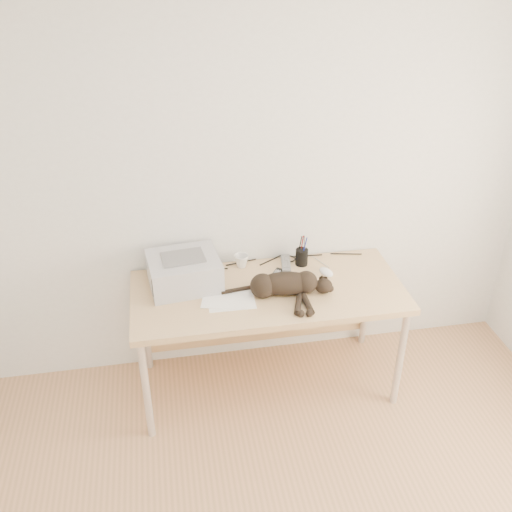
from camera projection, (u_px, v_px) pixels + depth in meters
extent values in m
plane|color=white|center=(257.00, 177.00, 3.37)|extent=(3.50, 0.00, 3.50)
cube|color=tan|center=(268.00, 292.00, 3.36)|extent=(1.60, 0.70, 0.04)
cylinder|color=silver|center=(146.00, 390.00, 3.18)|extent=(0.04, 0.04, 0.70)
cylinder|color=silver|center=(400.00, 359.00, 3.41)|extent=(0.04, 0.04, 0.70)
cylinder|color=silver|center=(145.00, 325.00, 3.69)|extent=(0.04, 0.04, 0.70)
cylinder|color=silver|center=(366.00, 302.00, 3.92)|extent=(0.04, 0.04, 0.70)
cube|color=tan|center=(258.00, 304.00, 3.80)|extent=(1.48, 0.02, 0.60)
cube|color=#A9A9AD|center=(184.00, 271.00, 3.35)|extent=(0.44, 0.39, 0.18)
cube|color=black|center=(184.00, 270.00, 3.34)|extent=(0.35, 0.06, 0.11)
cube|color=slate|center=(183.00, 257.00, 3.30)|extent=(0.26, 0.20, 0.01)
cube|color=white|center=(231.00, 301.00, 3.24)|extent=(0.27, 0.19, 0.00)
cube|color=white|center=(226.00, 299.00, 3.26)|extent=(0.30, 0.24, 0.00)
ellipsoid|color=black|center=(286.00, 284.00, 3.28)|extent=(0.35, 0.18, 0.14)
sphere|color=black|center=(263.00, 286.00, 3.26)|extent=(0.15, 0.15, 0.15)
ellipsoid|color=black|center=(324.00, 286.00, 3.29)|extent=(0.11, 0.10, 0.09)
cone|color=black|center=(322.00, 277.00, 3.31)|extent=(0.04, 0.05, 0.05)
cone|color=black|center=(326.00, 278.00, 3.31)|extent=(0.04, 0.05, 0.05)
cylinder|color=black|center=(298.00, 303.00, 3.20)|extent=(0.06, 0.20, 0.03)
cylinder|color=black|center=(307.00, 303.00, 3.20)|extent=(0.06, 0.20, 0.03)
cylinder|color=black|center=(239.00, 289.00, 3.32)|extent=(0.21, 0.05, 0.03)
imported|color=silver|center=(241.00, 261.00, 3.55)|extent=(0.12, 0.12, 0.08)
cylinder|color=black|center=(302.00, 257.00, 3.57)|extent=(0.08, 0.08, 0.11)
cylinder|color=#990C0C|center=(300.00, 247.00, 3.53)|extent=(0.01, 0.01, 0.15)
cylinder|color=navy|center=(304.00, 246.00, 3.54)|extent=(0.01, 0.01, 0.15)
cylinder|color=black|center=(303.00, 248.00, 3.52)|extent=(0.01, 0.01, 0.15)
cube|color=slate|center=(286.00, 264.00, 3.58)|extent=(0.09, 0.20, 0.02)
cube|color=black|center=(275.00, 276.00, 3.46)|extent=(0.13, 0.16, 0.02)
ellipsoid|color=white|center=(326.00, 270.00, 3.50)|extent=(0.10, 0.13, 0.04)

